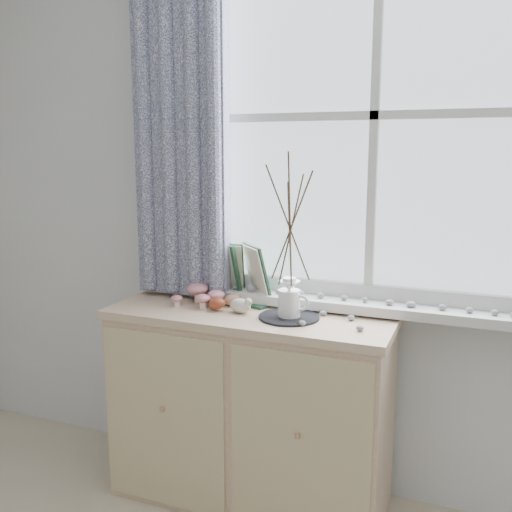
# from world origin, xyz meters

# --- Properties ---
(sideboard) EXTENTS (1.20, 0.45, 0.85)m
(sideboard) POSITION_xyz_m (-0.15, 1.75, 0.43)
(sideboard) COLOR beige
(sideboard) RESTS_ON ground
(botanical_book) EXTENTS (0.41, 0.24, 0.27)m
(botanical_book) POSITION_xyz_m (-0.26, 1.86, 0.98)
(botanical_book) COLOR #1E3E29
(botanical_book) RESTS_ON sideboard
(toadstool_cluster) EXTENTS (0.22, 0.15, 0.09)m
(toadstool_cluster) POSITION_xyz_m (-0.39, 1.78, 0.90)
(toadstool_cluster) COLOR white
(toadstool_cluster) RESTS_ON sideboard
(wooden_eggs) EXTENTS (0.17, 0.18, 0.08)m
(wooden_eggs) POSITION_xyz_m (-0.31, 1.79, 0.88)
(wooden_eggs) COLOR tan
(wooden_eggs) RESTS_ON sideboard
(songbird_figurine) EXTENTS (0.14, 0.09, 0.07)m
(songbird_figurine) POSITION_xyz_m (-0.18, 1.73, 0.88)
(songbird_figurine) COLOR silver
(songbird_figurine) RESTS_ON sideboard
(crocheted_doily) EXTENTS (0.25, 0.25, 0.01)m
(crocheted_doily) POSITION_xyz_m (0.03, 1.73, 0.85)
(crocheted_doily) COLOR black
(crocheted_doily) RESTS_ON sideboard
(twig_pitcher) EXTENTS (0.26, 0.26, 0.67)m
(twig_pitcher) POSITION_xyz_m (0.03, 1.73, 1.23)
(twig_pitcher) COLOR white
(twig_pitcher) RESTS_ON crocheted_doily
(sideboard_pebbles) EXTENTS (0.33, 0.23, 0.02)m
(sideboard_pebbles) POSITION_xyz_m (0.18, 1.76, 0.86)
(sideboard_pebbles) COLOR #99999C
(sideboard_pebbles) RESTS_ON sideboard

